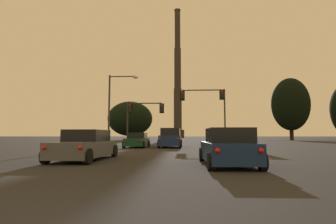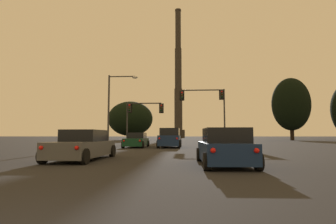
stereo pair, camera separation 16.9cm
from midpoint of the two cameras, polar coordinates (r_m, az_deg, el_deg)
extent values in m
cube|color=navy|center=(10.59, 12.32, -8.43)|extent=(1.79, 4.03, 0.72)
cube|color=black|center=(10.17, 12.64, -4.99)|extent=(1.59, 1.93, 0.55)
cylinder|color=black|center=(12.10, 7.00, -9.15)|extent=(0.23, 0.60, 0.60)
cylinder|color=black|center=(12.36, 14.88, -8.93)|extent=(0.23, 0.60, 0.60)
cylinder|color=black|center=(8.88, 8.78, -10.61)|extent=(0.23, 0.60, 0.60)
cylinder|color=black|center=(9.22, 19.38, -10.17)|extent=(0.23, 0.60, 0.60)
sphere|color=red|center=(8.48, 10.14, -8.25)|extent=(0.17, 0.17, 0.17)
sphere|color=red|center=(8.77, 19.06, -7.95)|extent=(0.17, 0.17, 0.17)
cube|color=#0F3823|center=(25.84, -6.90, -6.48)|extent=(1.80, 4.60, 0.70)
cube|color=black|center=(26.06, -6.80, -5.10)|extent=(1.62, 2.20, 0.55)
cylinder|color=black|center=(27.87, -8.02, -6.79)|extent=(0.22, 0.64, 0.64)
cylinder|color=black|center=(27.59, -4.40, -6.85)|extent=(0.22, 0.64, 0.64)
cylinder|color=black|center=(24.16, -9.77, -7.03)|extent=(0.22, 0.64, 0.64)
cylinder|color=black|center=(23.83, -5.61, -7.11)|extent=(0.22, 0.64, 0.64)
sphere|color=red|center=(23.70, -9.61, -6.20)|extent=(0.17, 0.17, 0.17)
sphere|color=red|center=(23.43, -6.15, -6.26)|extent=(0.17, 0.17, 0.17)
cube|color=#4C4F54|center=(13.19, -17.94, -7.62)|extent=(1.89, 4.64, 0.70)
cube|color=black|center=(13.39, -17.50, -4.92)|extent=(1.67, 2.23, 0.55)
cylinder|color=black|center=(15.29, -18.33, -8.01)|extent=(0.23, 0.64, 0.64)
cylinder|color=black|center=(14.70, -11.92, -8.28)|extent=(0.23, 0.64, 0.64)
cylinder|color=black|center=(11.87, -25.47, -8.68)|extent=(0.23, 0.64, 0.64)
cylinder|color=black|center=(11.11, -17.47, -9.21)|extent=(0.23, 0.64, 0.64)
sphere|color=red|center=(11.41, -25.75, -7.02)|extent=(0.17, 0.17, 0.17)
sphere|color=red|center=(10.76, -19.05, -7.39)|extent=(0.17, 0.17, 0.17)
cube|color=navy|center=(25.57, 0.41, -6.18)|extent=(2.02, 4.84, 0.95)
cube|color=black|center=(25.69, 0.43, -4.34)|extent=(1.84, 2.84, 0.70)
cylinder|color=black|center=(27.57, -1.27, -6.74)|extent=(0.24, 0.76, 0.76)
cylinder|color=black|center=(27.45, 2.67, -6.74)|extent=(0.24, 0.76, 0.76)
cylinder|color=black|center=(23.75, -2.19, -6.99)|extent=(0.24, 0.76, 0.76)
cylinder|color=black|center=(23.60, 2.38, -7.00)|extent=(0.24, 0.76, 0.76)
sphere|color=red|center=(23.22, -1.93, -5.77)|extent=(0.17, 0.17, 0.17)
sphere|color=red|center=(23.10, 1.93, -5.77)|extent=(0.17, 0.17, 0.17)
cylinder|color=#2D2D30|center=(32.35, 12.13, -1.04)|extent=(0.18, 0.18, 6.80)
cylinder|color=black|center=(32.29, 12.24, -6.97)|extent=(0.40, 0.40, 0.10)
cube|color=#282828|center=(32.61, 11.53, 3.75)|extent=(0.34, 0.34, 1.04)
cube|color=black|center=(32.79, 11.49, 3.70)|extent=(0.58, 0.03, 1.25)
sphere|color=red|center=(32.48, 11.57, 4.36)|extent=(0.22, 0.22, 0.22)
sphere|color=#352604|center=(32.43, 11.58, 3.80)|extent=(0.22, 0.22, 0.22)
sphere|color=black|center=(32.38, 11.59, 3.23)|extent=(0.22, 0.22, 0.22)
cylinder|color=#2D2D30|center=(32.45, 7.54, 4.75)|extent=(5.12, 0.14, 0.14)
sphere|color=#2D2D30|center=(32.75, 12.02, 4.73)|extent=(0.18, 0.18, 0.18)
cube|color=#282828|center=(32.25, 3.00, 3.62)|extent=(0.34, 0.34, 1.04)
cube|color=black|center=(32.43, 3.01, 3.57)|extent=(0.58, 0.03, 1.25)
sphere|color=red|center=(32.11, 3.00, 4.24)|extent=(0.22, 0.22, 0.22)
sphere|color=#352604|center=(32.06, 3.00, 3.67)|extent=(0.22, 0.22, 0.22)
sphere|color=black|center=(32.02, 3.01, 3.10)|extent=(0.22, 0.22, 0.22)
cylinder|color=#2D2D30|center=(33.65, -8.96, -2.48)|extent=(0.18, 0.18, 5.34)
cylinder|color=black|center=(33.63, -9.02, -6.94)|extent=(0.40, 0.40, 0.10)
cube|color=#282828|center=(33.73, -8.43, 0.91)|extent=(0.34, 0.34, 1.04)
cube|color=black|center=(33.91, -8.37, 0.88)|extent=(0.58, 0.03, 1.25)
sphere|color=red|center=(33.58, -8.49, 1.49)|extent=(0.22, 0.22, 0.22)
sphere|color=#352604|center=(33.55, -8.50, 0.94)|extent=(0.22, 0.22, 0.22)
sphere|color=black|center=(33.52, -8.50, 0.39)|extent=(0.22, 0.22, 0.22)
cylinder|color=#2D2D30|center=(33.47, -5.26, 1.90)|extent=(4.35, 0.14, 0.14)
sphere|color=#2D2D30|center=(33.86, -8.90, 1.86)|extent=(0.18, 0.18, 0.18)
cube|color=#282828|center=(33.15, -1.54, 0.84)|extent=(0.34, 0.34, 1.04)
cube|color=black|center=(33.33, -1.52, 0.81)|extent=(0.58, 0.03, 1.25)
sphere|color=red|center=(33.00, -1.57, 1.43)|extent=(0.22, 0.22, 0.22)
sphere|color=#352604|center=(32.96, -1.57, 0.87)|extent=(0.22, 0.22, 0.22)
sphere|color=black|center=(32.93, -1.57, 0.31)|extent=(0.22, 0.22, 0.22)
cylinder|color=#38383A|center=(29.61, -12.87, 0.37)|extent=(0.20, 0.20, 7.85)
cylinder|color=#38383A|center=(29.84, -10.01, 7.63)|extent=(2.91, 0.12, 0.12)
sphere|color=#38383A|center=(30.20, -12.73, 7.52)|extent=(0.20, 0.20, 0.20)
ellipsoid|color=silver|center=(29.52, -7.24, 7.49)|extent=(0.64, 0.36, 0.26)
cylinder|color=#2B2722|center=(125.01, 2.11, -4.77)|extent=(6.04, 6.04, 3.81)
cylinder|color=#332D28|center=(125.64, 2.10, 0.63)|extent=(3.78, 3.78, 19.87)
cylinder|color=#332D28|center=(129.15, 2.07, 9.44)|extent=(3.25, 3.25, 19.87)
cylinder|color=#332D28|center=(135.51, 2.04, 17.60)|extent=(2.72, 2.72, 19.87)
cylinder|color=#38322C|center=(139.50, 2.02, 21.23)|extent=(3.05, 3.05, 0.70)
cylinder|color=black|center=(68.54, 25.25, -3.98)|extent=(0.88, 0.88, 3.88)
ellipsoid|color=black|center=(68.94, 25.04, 1.56)|extent=(8.78, 7.90, 12.58)
cylinder|color=black|center=(66.77, -8.37, -5.16)|extent=(1.13, 1.13, 2.09)
ellipsoid|color=black|center=(66.91, -8.32, -1.46)|extent=(11.25, 10.13, 8.74)
camera|label=1|loc=(0.08, -90.11, 0.01)|focal=28.00mm
camera|label=2|loc=(0.08, 89.89, -0.01)|focal=28.00mm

